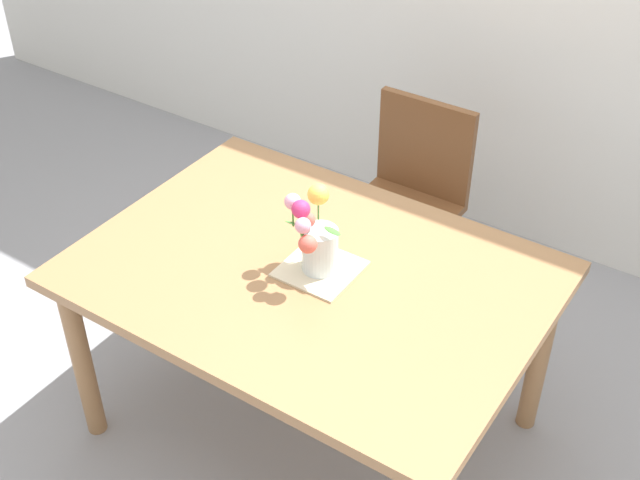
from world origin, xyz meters
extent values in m
plane|color=#939399|center=(0.00, 0.00, 0.00)|extent=(12.00, 12.00, 0.00)
cube|color=#9E7047|center=(0.00, 0.00, 0.73)|extent=(1.48, 1.07, 0.04)
cylinder|color=#9E7047|center=(-0.66, -0.46, 0.35)|extent=(0.07, 0.07, 0.71)
cylinder|color=#9E7047|center=(-0.66, 0.46, 0.35)|extent=(0.07, 0.07, 0.71)
cylinder|color=#9E7047|center=(0.66, 0.46, 0.35)|extent=(0.07, 0.07, 0.71)
cube|color=brown|center=(-0.10, 0.80, 0.46)|extent=(0.42, 0.42, 0.04)
cylinder|color=brown|center=(0.08, 0.62, 0.22)|extent=(0.04, 0.04, 0.44)
cylinder|color=brown|center=(-0.28, 0.62, 0.22)|extent=(0.04, 0.04, 0.44)
cylinder|color=brown|center=(0.08, 0.98, 0.22)|extent=(0.04, 0.04, 0.44)
cylinder|color=brown|center=(-0.28, 0.98, 0.22)|extent=(0.04, 0.04, 0.44)
cube|color=brown|center=(-0.10, 0.99, 0.69)|extent=(0.42, 0.04, 0.42)
cube|color=beige|center=(0.02, 0.02, 0.75)|extent=(0.24, 0.24, 0.01)
cylinder|color=silver|center=(0.02, 0.02, 0.83)|extent=(0.12, 0.12, 0.15)
sphere|color=#D12D66|center=(-0.01, -0.03, 1.00)|extent=(0.06, 0.06, 0.06)
cylinder|color=#478438|center=(-0.01, -0.03, 0.95)|extent=(0.01, 0.01, 0.10)
sphere|color=#EA9EBC|center=(0.02, -0.07, 0.98)|extent=(0.05, 0.05, 0.05)
cylinder|color=#478438|center=(0.02, -0.07, 0.94)|extent=(0.01, 0.01, 0.08)
sphere|color=#EFD14C|center=(-0.02, 0.07, 1.00)|extent=(0.07, 0.07, 0.07)
cylinder|color=#478438|center=(-0.02, 0.07, 0.95)|extent=(0.01, 0.01, 0.10)
sphere|color=#EA9EBC|center=(-0.07, 0.00, 0.99)|extent=(0.05, 0.05, 0.05)
cylinder|color=#478438|center=(-0.07, 0.00, 0.94)|extent=(0.01, 0.01, 0.09)
sphere|color=#E55B4C|center=(-0.01, 0.00, 0.94)|extent=(0.05, 0.05, 0.05)
cylinder|color=#478438|center=(-0.01, 0.00, 0.92)|extent=(0.01, 0.01, 0.05)
sphere|color=#E55B4C|center=(0.05, -0.08, 0.93)|extent=(0.06, 0.06, 0.06)
cylinder|color=#478438|center=(0.05, -0.08, 0.91)|extent=(0.01, 0.01, 0.03)
ellipsoid|color=#478438|center=(-0.06, 0.00, 0.91)|extent=(0.07, 0.04, 0.02)
ellipsoid|color=#478438|center=(0.08, 0.00, 0.94)|extent=(0.07, 0.04, 0.01)
camera|label=1|loc=(1.18, -1.72, 2.43)|focal=46.82mm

